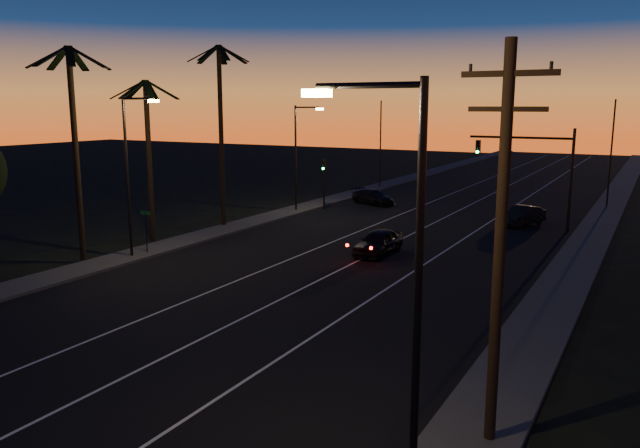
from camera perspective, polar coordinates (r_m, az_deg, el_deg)
The scene contains 21 objects.
road at distance 38.83m, azimuth 5.65°, elevation -1.89°, with size 20.00×170.00×0.01m, color black.
sidewalk_left at distance 44.32m, azimuth -7.76°, elevation -0.25°, with size 2.40×170.00×0.16m, color #343431.
sidewalk_right at distance 36.04m, azimuth 22.26°, elevation -3.53°, with size 2.40×170.00×0.16m, color #343431.
lane_stripe_left at distance 40.07m, azimuth 1.71°, elevation -1.42°, with size 0.12×160.00×0.01m, color silver.
lane_stripe_mid at distance 38.64m, azimuth 6.33°, elevation -1.95°, with size 0.12×160.00×0.01m, color silver.
lane_stripe_right at distance 37.48m, azimuth 11.28°, elevation -2.49°, with size 0.12×160.00×0.01m, color silver.
palm_near at distance 35.76m, azimuth -21.54°, elevation 7.78°, with size 4.25×4.16×11.53m.
palm_mid at distance 40.31m, azimuth -15.42°, elevation 7.22°, with size 4.25×4.16×10.03m.
palm_far at distance 44.14m, azimuth -9.07°, elevation 9.51°, with size 4.25×4.16×12.53m.
streetlight_left_near at distance 35.79m, azimuth -16.93°, elevation 5.25°, with size 2.55×0.26×9.00m.
streetlight_left_far at distance 50.01m, azimuth -1.93°, elevation 6.85°, with size 2.55×0.26×8.50m.
streetlight_right_near at distance 12.05m, azimuth 7.66°, elevation -4.51°, with size 2.55×0.26×9.00m.
street_sign at distance 37.06m, azimuth -15.63°, elevation -0.24°, with size 0.70×0.06×2.60m.
utility_pole at distance 15.54m, azimuth 16.15°, elevation -1.41°, with size 2.20×0.28×10.00m.
signal_mast at distance 45.66m, azimuth 19.13°, elevation 5.54°, with size 7.10×0.41×7.00m.
signal_post at distance 51.34m, azimuth 0.36°, elevation 4.52°, with size 0.28×0.37×4.20m.
far_pole_left at distance 65.33m, azimuth 5.54°, elevation 7.23°, with size 0.14×0.14×9.00m, color black.
far_pole_right at distance 57.13m, azimuth 25.06°, elevation 5.77°, with size 0.14×0.14×9.00m, color black.
lead_car at distance 36.14m, azimuth 5.35°, elevation -1.66°, with size 1.76×4.75×1.44m.
right_car at distance 47.00m, azimuth 17.97°, elevation 0.72°, with size 2.85×4.46×1.39m.
cross_car at distance 54.53m, azimuth 4.89°, elevation 2.47°, with size 4.71×3.35×1.27m.
Camera 1 is at (14.86, -4.86, 8.48)m, focal length 35.00 mm.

